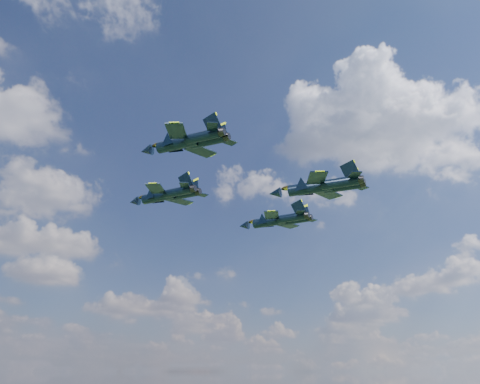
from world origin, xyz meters
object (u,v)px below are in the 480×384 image
object	(u,v)px
jet_left	(175,144)
jet_right	(267,222)
jet_lead	(157,197)
jet_slot	(307,188)

from	to	relation	value
jet_left	jet_right	size ratio (longest dim) A/B	0.88
jet_lead	jet_left	xyz separation A→B (m)	(-6.74, -22.68, -0.12)
jet_right	jet_lead	bearing A→B (deg)	142.42
jet_lead	jet_slot	bearing A→B (deg)	-89.63
jet_slot	jet_right	bearing A→B (deg)	34.82
jet_lead	jet_slot	world-z (taller)	jet_lead
jet_slot	jet_lead	bearing A→B (deg)	85.43
jet_lead	jet_right	distance (m)	24.22
jet_right	jet_left	bearing A→B (deg)	-177.15
jet_lead	jet_right	bearing A→B (deg)	-38.18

